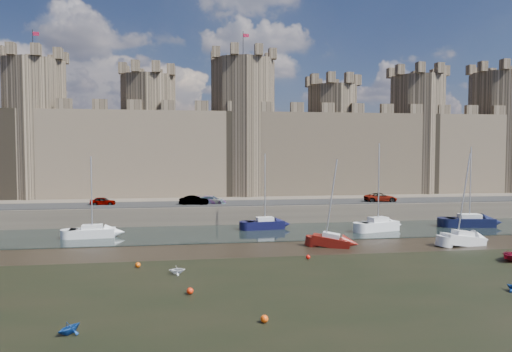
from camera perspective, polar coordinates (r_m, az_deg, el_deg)
The scene contains 22 objects.
ground at distance 32.96m, azimuth 5.23°, elevation -14.36°, with size 160.00×160.00×0.00m, color black.
seaweed_patch at distance 27.49m, azimuth 8.35°, elevation -17.96°, with size 70.00×34.00×0.01m, color black.
water_channel at distance 55.93m, azimuth -0.66°, elevation -7.08°, with size 160.00×12.00×0.08m, color black.
quay at distance 91.27m, azimuth -3.75°, elevation -2.40°, with size 160.00×60.00×2.50m, color #4C443A.
road at distance 65.39m, azimuth -1.86°, elevation -3.39°, with size 160.00×7.00×0.10m, color black.
castle at distance 78.87m, azimuth -3.51°, elevation 4.34°, with size 108.50×11.00×29.00m.
car_0 at distance 66.25m, azimuth -18.60°, elevation -3.00°, with size 1.36×3.39×1.16m, color gray.
car_1 at distance 63.67m, azimuth -7.77°, elevation -3.04°, with size 1.38×3.97×1.31m, color gray.
car_2 at distance 64.62m, azimuth -5.56°, elevation -3.00°, with size 1.65×4.06×1.18m, color gray.
car_3 at distance 69.47m, azimuth 15.32°, elevation -2.62°, with size 2.17×4.71×1.31m, color gray.
sailboat_0 at distance 55.64m, azimuth -19.78°, elevation -6.57°, with size 5.10×2.29×9.29m.
sailboat_1 at distance 58.10m, azimuth 1.12°, elevation -5.97°, with size 4.94×2.32×9.57m.
sailboat_2 at distance 58.69m, azimuth 15.01°, elevation -5.90°, with size 5.35×3.13×10.84m.
sailboat_3 at distance 66.17m, azimuth 25.12°, elevation -5.12°, with size 6.28×3.34×10.45m.
sailboat_4 at distance 48.39m, azimuth 9.37°, elevation -7.92°, with size 4.18×2.95×9.12m.
sailboat_5 at distance 53.22m, azimuth 24.44°, elevation -7.13°, with size 4.69×2.26×9.75m.
dinghy_1 at distance 27.80m, azimuth -22.32°, elevation -17.15°, with size 1.16×0.71×1.34m, color navy.
dinghy_3 at distance 37.89m, azimuth -9.84°, elevation -11.54°, with size 1.13×0.69×1.30m, color silver.
buoy_1 at distance 40.78m, azimuth -14.55°, elevation -10.70°, with size 0.46×0.46×0.46m, color #E2520A.
buoy_2 at distance 27.50m, azimuth 1.06°, elevation -17.42°, with size 0.46×0.46×0.46m, color #ED480A.
buoy_3 at distance 42.77m, azimuth 6.53°, elevation -10.03°, with size 0.40×0.40×0.40m, color #FE140B.
buoy_4 at distance 32.79m, azimuth -8.25°, elevation -14.04°, with size 0.47×0.47×0.47m, color red.
Camera 1 is at (-7.51, -30.55, 9.83)m, focal length 32.00 mm.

